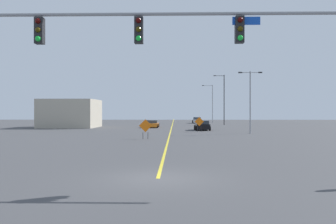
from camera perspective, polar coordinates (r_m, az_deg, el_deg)
ground at (r=14.20m, az=-1.65°, el=-10.76°), size 195.67×195.67×0.00m
road_centre_stripe at (r=68.34m, az=0.69°, el=-2.13°), size 0.16×108.71×0.01m
traffic_signal_assembly at (r=14.64m, az=-13.28°, el=11.08°), size 16.06×0.44×7.18m
street_lamp_near_right at (r=69.30m, az=8.99°, el=2.31°), size 2.14×0.24×9.78m
street_lamp_far_left at (r=43.53m, az=13.21°, el=2.43°), size 2.85×0.24×7.52m
street_lamp_far_right at (r=80.77m, az=7.11°, el=1.64°), size 2.43×0.24×8.72m
construction_sign_right_lane at (r=33.89m, az=-3.69°, el=-2.39°), size 1.23×0.29×1.92m
construction_sign_right_shoulder at (r=45.98m, az=5.10°, el=-1.69°), size 1.20×0.05×1.94m
car_orange_passing at (r=58.00m, az=-2.57°, el=-1.97°), size 2.16×4.48×1.22m
car_silver_approaching at (r=79.13m, az=4.70°, el=-1.35°), size 2.06×4.15×1.37m
car_black_distant at (r=50.00m, az=5.57°, el=-2.18°), size 2.16×4.10×1.41m
roadside_building_west at (r=60.58m, az=-15.55°, el=-0.24°), size 8.74×8.60×4.63m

